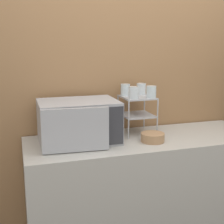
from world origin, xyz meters
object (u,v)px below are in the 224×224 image
object	(u,v)px
glass_front_right	(151,92)
bowl	(153,137)
glass_front_left	(133,93)
microwave	(78,122)
dish_rack	(137,107)
glass_back_right	(141,89)
glass_back_left	(125,90)

from	to	relation	value
glass_front_right	bowl	bearing A→B (deg)	-107.96
glass_front_left	glass_front_right	world-z (taller)	same
microwave	glass_front_left	xyz separation A→B (m)	(0.41, 0.01, 0.19)
glass_front_left	glass_front_right	size ratio (longest dim) A/B	1.00
dish_rack	glass_front_left	size ratio (longest dim) A/B	3.23
dish_rack	bowl	xyz separation A→B (m)	(0.03, -0.24, -0.18)
bowl	glass_front_right	bearing A→B (deg)	72.04
microwave	bowl	xyz separation A→B (m)	(0.50, -0.15, -0.12)
microwave	glass_front_right	distance (m)	0.58
glass_back_right	glass_back_left	xyz separation A→B (m)	(-0.14, -0.01, 0.00)
glass_front_right	glass_back_left	distance (m)	0.22
glass_front_left	glass_back_left	distance (m)	0.16
glass_front_left	glass_back_right	size ratio (longest dim) A/B	1.00
glass_back_right	bowl	distance (m)	0.44
glass_back_left	bowl	distance (m)	0.45
glass_back_right	glass_back_left	bearing A→B (deg)	-177.14
bowl	glass_back_right	bearing A→B (deg)	83.10
glass_back_right	bowl	bearing A→B (deg)	-96.90
glass_back_left	glass_front_left	bearing A→B (deg)	-88.01
glass_front_right	glass_back_left	world-z (taller)	same
microwave	glass_back_left	bearing A→B (deg)	22.44
dish_rack	glass_back_right	distance (m)	0.16
microwave	glass_front_left	distance (m)	0.45
dish_rack	glass_back_right	bearing A→B (deg)	51.62
glass_back_right	glass_front_right	size ratio (longest dim) A/B	1.00
microwave	bowl	world-z (taller)	microwave
glass_back_left	dish_rack	bearing A→B (deg)	-47.17
dish_rack	glass_back_left	xyz separation A→B (m)	(-0.07, 0.08, 0.13)
glass_back_right	glass_front_right	distance (m)	0.17
microwave	glass_back_right	xyz separation A→B (m)	(0.54, 0.17, 0.19)
microwave	glass_back_right	world-z (taller)	glass_back_right
dish_rack	glass_front_left	bearing A→B (deg)	-127.01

